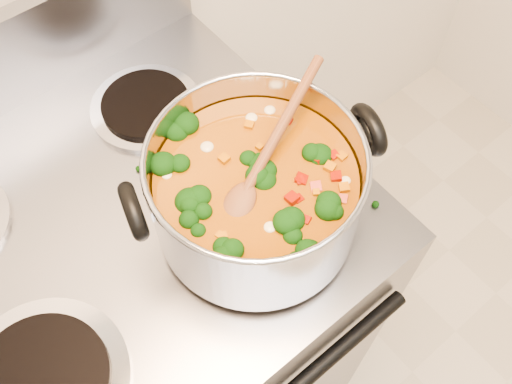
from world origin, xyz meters
The scene contains 4 objects.
electric_range centered at (0.03, 1.16, 0.47)m, with size 0.73×0.66×1.08m.
stockpot centered at (0.21, 1.02, 1.01)m, with size 0.34×0.28×0.17m.
wooden_spoon centered at (0.22, 1.03, 1.06)m, with size 0.24×0.12×0.08m.
cooktop_crumbs centered at (0.13, 0.89, 0.92)m, with size 0.26×0.23×0.01m.
Camera 1 is at (-0.04, 0.72, 1.65)m, focal length 40.00 mm.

